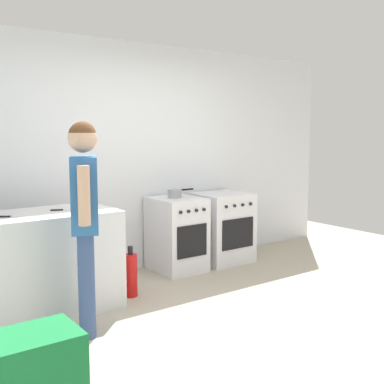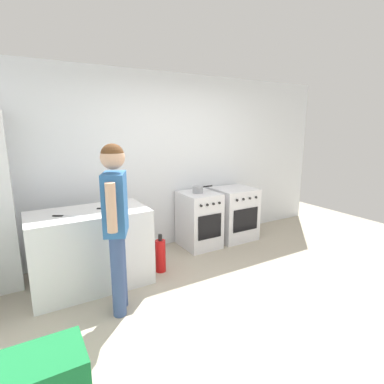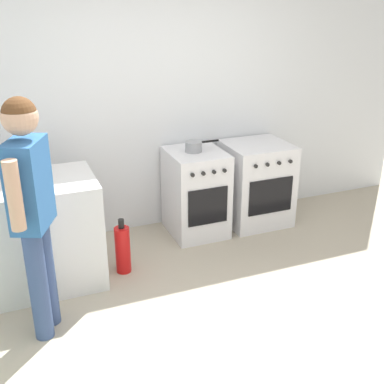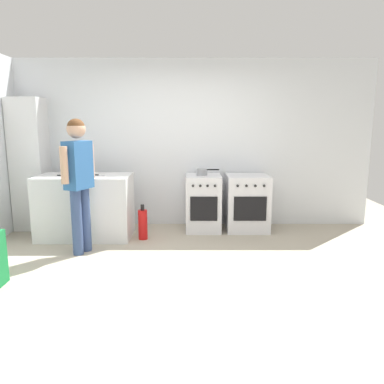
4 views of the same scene
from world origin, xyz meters
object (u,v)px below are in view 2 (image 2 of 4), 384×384
at_px(pot, 198,190).
at_px(knife_bread, 68,216).
at_px(knife_paring, 104,208).
at_px(fire_extinguisher, 161,255).
at_px(recycling_crate_upper, 39,380).
at_px(oven_left, 199,220).
at_px(person, 116,214).
at_px(oven_right, 234,213).

relative_size(pot, knife_bread, 1.08).
relative_size(knife_paring, fire_extinguisher, 0.41).
height_order(pot, recycling_crate_upper, pot).
distance_m(oven_left, knife_bread, 2.04).
relative_size(knife_bread, person, 0.19).
bearing_deg(oven_left, knife_bread, -166.15).
bearing_deg(recycling_crate_upper, pot, 41.76).
distance_m(person, fire_extinguisher, 1.20).
bearing_deg(fire_extinguisher, oven_right, 17.20).
height_order(oven_left, knife_paring, knife_paring).
relative_size(person, fire_extinguisher, 3.37).
xyz_separation_m(knife_bread, fire_extinguisher, (1.06, -0.00, -0.69)).
xyz_separation_m(pot, fire_extinguisher, (-0.85, -0.48, -0.68)).
relative_size(knife_bread, fire_extinguisher, 0.63).
bearing_deg(knife_bread, oven_left, 13.85).
bearing_deg(fire_extinguisher, knife_bread, 179.84).
height_order(knife_paring, fire_extinguisher, knife_paring).
relative_size(oven_right, fire_extinguisher, 1.70).
bearing_deg(fire_extinguisher, oven_left, 28.78).
bearing_deg(oven_left, pot, 172.89).
bearing_deg(person, oven_right, 24.81).
height_order(knife_paring, person, person).
bearing_deg(person, knife_bread, 122.40).
xyz_separation_m(pot, knife_paring, (-1.49, -0.37, 0.00)).
bearing_deg(oven_right, knife_bread, -169.65).
bearing_deg(pot, knife_bread, -165.95).
xyz_separation_m(oven_right, pot, (-0.69, 0.00, 0.47)).
distance_m(oven_left, knife_paring, 1.63).
xyz_separation_m(pot, knife_bread, (-1.91, -0.48, 0.00)).
relative_size(oven_left, fire_extinguisher, 1.70).
bearing_deg(oven_right, recycling_crate_upper, -145.50).
bearing_deg(recycling_crate_upper, knife_paring, 63.90).
relative_size(pot, person, 0.20).
height_order(fire_extinguisher, recycling_crate_upper, recycling_crate_upper).
xyz_separation_m(oven_left, oven_right, (0.67, 0.00, 0.00)).
distance_m(pot, recycling_crate_upper, 3.16).
relative_size(person, recycling_crate_upper, 3.24).
relative_size(pot, fire_extinguisher, 0.68).
bearing_deg(oven_left, knife_paring, -166.38).
distance_m(oven_right, pot, 0.84).
bearing_deg(oven_right, pot, 179.80).
xyz_separation_m(person, recycling_crate_upper, (-0.78, -1.04, -0.59)).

